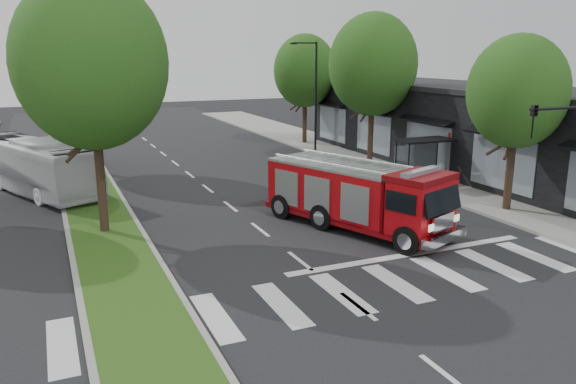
# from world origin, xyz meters

# --- Properties ---
(ground) EXTENTS (140.00, 140.00, 0.00)m
(ground) POSITION_xyz_m (0.00, 0.00, 0.00)
(ground) COLOR black
(ground) RESTS_ON ground
(sidewalk_right) EXTENTS (5.00, 80.00, 0.15)m
(sidewalk_right) POSITION_xyz_m (12.50, 10.00, 0.07)
(sidewalk_right) COLOR gray
(sidewalk_right) RESTS_ON ground
(median) EXTENTS (3.00, 50.00, 0.15)m
(median) POSITION_xyz_m (-6.00, 18.00, 0.08)
(median) COLOR gray
(median) RESTS_ON ground
(storefront_row) EXTENTS (8.00, 30.00, 5.00)m
(storefront_row) POSITION_xyz_m (17.00, 10.00, 2.50)
(storefront_row) COLOR black
(storefront_row) RESTS_ON ground
(bus_shelter) EXTENTS (3.20, 1.60, 2.61)m
(bus_shelter) POSITION_xyz_m (11.20, 8.15, 2.04)
(bus_shelter) COLOR black
(bus_shelter) RESTS_ON ground
(tree_right_near) EXTENTS (4.40, 4.40, 8.05)m
(tree_right_near) POSITION_xyz_m (11.50, 2.00, 5.51)
(tree_right_near) COLOR black
(tree_right_near) RESTS_ON ground
(tree_right_mid) EXTENTS (5.60, 5.60, 9.72)m
(tree_right_mid) POSITION_xyz_m (11.50, 14.00, 6.49)
(tree_right_mid) COLOR black
(tree_right_mid) RESTS_ON ground
(tree_right_far) EXTENTS (5.00, 5.00, 8.73)m
(tree_right_far) POSITION_xyz_m (11.50, 24.00, 5.84)
(tree_right_far) COLOR black
(tree_right_far) RESTS_ON ground
(tree_median_near) EXTENTS (5.80, 5.80, 10.16)m
(tree_median_near) POSITION_xyz_m (-6.00, 6.00, 6.81)
(tree_median_near) COLOR black
(tree_median_near) RESTS_ON ground
(tree_median_far) EXTENTS (5.60, 5.60, 9.72)m
(tree_median_far) POSITION_xyz_m (-6.00, 20.00, 6.49)
(tree_median_far) COLOR black
(tree_median_far) RESTS_ON ground
(streetlight_right_far) EXTENTS (2.11, 0.20, 8.00)m
(streetlight_right_far) POSITION_xyz_m (10.35, 20.00, 4.48)
(streetlight_right_far) COLOR black
(streetlight_right_far) RESTS_ON ground
(fire_engine) EXTENTS (5.44, 8.93, 2.98)m
(fire_engine) POSITION_xyz_m (3.74, 2.56, 1.43)
(fire_engine) COLOR #640509
(fire_engine) RESTS_ON ground
(city_bus) EXTENTS (6.37, 10.47, 2.89)m
(city_bus) POSITION_xyz_m (-8.50, 14.79, 1.44)
(city_bus) COLOR silver
(city_bus) RESTS_ON ground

